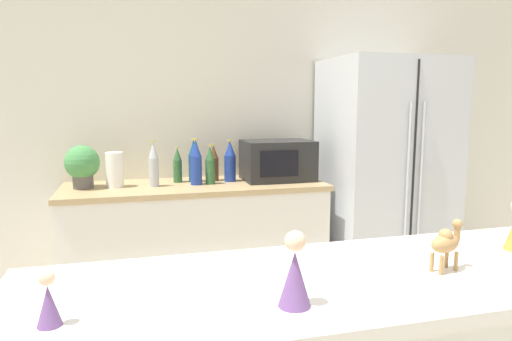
{
  "coord_description": "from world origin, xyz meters",
  "views": [
    {
      "loc": [
        -0.67,
        -0.63,
        1.42
      ],
      "look_at": [
        -0.13,
        1.39,
        1.11
      ],
      "focal_mm": 32.0,
      "sensor_mm": 36.0,
      "label": 1
    }
  ],
  "objects_px": {
    "microwave": "(277,160)",
    "wise_man_figurine_blue": "(295,274)",
    "paper_towel_roll": "(115,170)",
    "potted_plant": "(82,165)",
    "back_bottle_1": "(196,163)",
    "back_bottle_3": "(178,165)",
    "back_bottle_4": "(194,161)",
    "camel_figurine": "(446,242)",
    "back_bottle_2": "(230,162)",
    "back_bottle_5": "(154,165)",
    "back_bottle_6": "(210,166)",
    "back_bottle_0": "(214,163)",
    "refrigerator": "(384,179)",
    "wise_man_figurine_crimson": "(48,302)"
  },
  "relations": [
    {
      "from": "potted_plant",
      "to": "wise_man_figurine_crimson",
      "type": "xyz_separation_m",
      "value": [
        0.15,
        -2.13,
        -0.0
      ]
    },
    {
      "from": "potted_plant",
      "to": "wise_man_figurine_blue",
      "type": "relative_size",
      "value": 1.63
    },
    {
      "from": "refrigerator",
      "to": "back_bottle_1",
      "type": "xyz_separation_m",
      "value": [
        -1.38,
        0.05,
        0.16
      ]
    },
    {
      "from": "refrigerator",
      "to": "wise_man_figurine_crimson",
      "type": "distance_m",
      "value": 2.82
    },
    {
      "from": "back_bottle_5",
      "to": "wise_man_figurine_blue",
      "type": "xyz_separation_m",
      "value": [
        0.21,
        -2.12,
        0.03
      ]
    },
    {
      "from": "potted_plant",
      "to": "back_bottle_1",
      "type": "height_order",
      "value": "back_bottle_1"
    },
    {
      "from": "back_bottle_1",
      "to": "refrigerator",
      "type": "bearing_deg",
      "value": -1.88
    },
    {
      "from": "microwave",
      "to": "potted_plant",
      "type": "bearing_deg",
      "value": 179.77
    },
    {
      "from": "refrigerator",
      "to": "back_bottle_0",
      "type": "height_order",
      "value": "refrigerator"
    },
    {
      "from": "back_bottle_6",
      "to": "wise_man_figurine_blue",
      "type": "xyz_separation_m",
      "value": [
        -0.16,
        -2.12,
        0.05
      ]
    },
    {
      "from": "back_bottle_1",
      "to": "back_bottle_4",
      "type": "relative_size",
      "value": 1.02
    },
    {
      "from": "paper_towel_roll",
      "to": "back_bottle_2",
      "type": "bearing_deg",
      "value": 2.27
    },
    {
      "from": "paper_towel_roll",
      "to": "back_bottle_4",
      "type": "xyz_separation_m",
      "value": [
        0.52,
        0.08,
        0.03
      ]
    },
    {
      "from": "paper_towel_roll",
      "to": "wise_man_figurine_blue",
      "type": "bearing_deg",
      "value": -78.13
    },
    {
      "from": "microwave",
      "to": "wise_man_figurine_blue",
      "type": "xyz_separation_m",
      "value": [
        -0.65,
        -2.17,
        0.03
      ]
    },
    {
      "from": "refrigerator",
      "to": "back_bottle_1",
      "type": "relative_size",
      "value": 5.64
    },
    {
      "from": "paper_towel_roll",
      "to": "refrigerator",
      "type": "bearing_deg",
      "value": -2.58
    },
    {
      "from": "back_bottle_4",
      "to": "camel_figurine",
      "type": "xyz_separation_m",
      "value": [
        0.39,
        -2.14,
        0.04
      ]
    },
    {
      "from": "back_bottle_4",
      "to": "back_bottle_5",
      "type": "height_order",
      "value": "same"
    },
    {
      "from": "back_bottle_0",
      "to": "back_bottle_1",
      "type": "xyz_separation_m",
      "value": [
        -0.14,
        -0.12,
        0.02
      ]
    },
    {
      "from": "microwave",
      "to": "back_bottle_1",
      "type": "xyz_separation_m",
      "value": [
        -0.58,
        -0.05,
        0.01
      ]
    },
    {
      "from": "back_bottle_0",
      "to": "camel_figurine",
      "type": "height_order",
      "value": "back_bottle_0"
    },
    {
      "from": "back_bottle_0",
      "to": "wise_man_figurine_crimson",
      "type": "distance_m",
      "value": 2.32
    },
    {
      "from": "back_bottle_3",
      "to": "camel_figurine",
      "type": "height_order",
      "value": "back_bottle_3"
    },
    {
      "from": "potted_plant",
      "to": "back_bottle_5",
      "type": "distance_m",
      "value": 0.44
    },
    {
      "from": "back_bottle_4",
      "to": "back_bottle_5",
      "type": "distance_m",
      "value": 0.3
    },
    {
      "from": "refrigerator",
      "to": "wise_man_figurine_crimson",
      "type": "relative_size",
      "value": 15.2
    },
    {
      "from": "back_bottle_6",
      "to": "back_bottle_2",
      "type": "bearing_deg",
      "value": 25.0
    },
    {
      "from": "microwave",
      "to": "back_bottle_6",
      "type": "distance_m",
      "value": 0.49
    },
    {
      "from": "refrigerator",
      "to": "potted_plant",
      "type": "relative_size",
      "value": 6.28
    },
    {
      "from": "back_bottle_3",
      "to": "wise_man_figurine_blue",
      "type": "distance_m",
      "value": 2.25
    },
    {
      "from": "back_bottle_4",
      "to": "wise_man_figurine_crimson",
      "type": "bearing_deg",
      "value": -104.46
    },
    {
      "from": "paper_towel_roll",
      "to": "potted_plant",
      "type": "bearing_deg",
      "value": 177.03
    },
    {
      "from": "back_bottle_2",
      "to": "wise_man_figurine_blue",
      "type": "relative_size",
      "value": 1.71
    },
    {
      "from": "refrigerator",
      "to": "paper_towel_roll",
      "type": "distance_m",
      "value": 1.91
    },
    {
      "from": "back_bottle_3",
      "to": "potted_plant",
      "type": "bearing_deg",
      "value": -172.97
    },
    {
      "from": "paper_towel_roll",
      "to": "back_bottle_6",
      "type": "xyz_separation_m",
      "value": [
        0.62,
        -0.04,
        0.01
      ]
    },
    {
      "from": "back_bottle_6",
      "to": "camel_figurine",
      "type": "distance_m",
      "value": 2.05
    },
    {
      "from": "back_bottle_0",
      "to": "wise_man_figurine_blue",
      "type": "height_order",
      "value": "wise_man_figurine_blue"
    },
    {
      "from": "paper_towel_roll",
      "to": "back_bottle_0",
      "type": "distance_m",
      "value": 0.67
    },
    {
      "from": "back_bottle_3",
      "to": "back_bottle_1",
      "type": "bearing_deg",
      "value": -48.41
    },
    {
      "from": "back_bottle_1",
      "to": "microwave",
      "type": "bearing_deg",
      "value": 4.45
    },
    {
      "from": "back_bottle_1",
      "to": "back_bottle_6",
      "type": "xyz_separation_m",
      "value": [
        0.09,
        0.0,
        -0.02
      ]
    },
    {
      "from": "paper_towel_roll",
      "to": "camel_figurine",
      "type": "bearing_deg",
      "value": -66.23
    },
    {
      "from": "paper_towel_roll",
      "to": "back_bottle_2",
      "type": "relative_size",
      "value": 0.79
    },
    {
      "from": "potted_plant",
      "to": "wise_man_figurine_crimson",
      "type": "relative_size",
      "value": 2.42
    },
    {
      "from": "back_bottle_1",
      "to": "back_bottle_5",
      "type": "bearing_deg",
      "value": 180.0
    },
    {
      "from": "camel_figurine",
      "to": "paper_towel_roll",
      "type": "bearing_deg",
      "value": 113.77
    },
    {
      "from": "back_bottle_6",
      "to": "back_bottle_3",
      "type": "bearing_deg",
      "value": 148.72
    },
    {
      "from": "back_bottle_3",
      "to": "back_bottle_4",
      "type": "bearing_deg",
      "value": -3.59
    }
  ]
}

